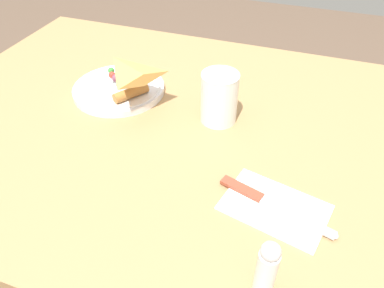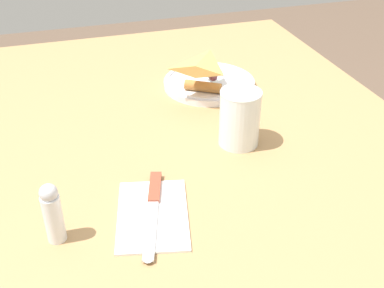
{
  "view_description": "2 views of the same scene",
  "coord_description": "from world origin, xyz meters",
  "px_view_note": "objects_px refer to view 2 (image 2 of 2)",
  "views": [
    {
      "loc": [
        0.24,
        -0.62,
        1.26
      ],
      "look_at": [
        0.06,
        -0.09,
        0.8
      ],
      "focal_mm": 35.0,
      "sensor_mm": 36.0,
      "label": 1
    },
    {
      "loc": [
        0.83,
        -0.29,
        1.29
      ],
      "look_at": [
        0.09,
        -0.06,
        0.79
      ],
      "focal_mm": 45.0,
      "sensor_mm": 36.0,
      "label": 2
    }
  ],
  "objects_px": {
    "dining_table": "(205,166)",
    "plate_pizza": "(209,81)",
    "butter_knife": "(153,208)",
    "napkin_folded": "(153,214)",
    "salt_shaker": "(52,213)",
    "milk_glass": "(240,119)"
  },
  "relations": [
    {
      "from": "dining_table",
      "to": "plate_pizza",
      "type": "relative_size",
      "value": 5.51
    },
    {
      "from": "dining_table",
      "to": "butter_knife",
      "type": "xyz_separation_m",
      "value": [
        0.23,
        -0.17,
        0.11
      ]
    },
    {
      "from": "napkin_folded",
      "to": "salt_shaker",
      "type": "bearing_deg",
      "value": -86.61
    },
    {
      "from": "napkin_folded",
      "to": "plate_pizza",
      "type": "bearing_deg",
      "value": 150.42
    },
    {
      "from": "dining_table",
      "to": "butter_knife",
      "type": "height_order",
      "value": "butter_knife"
    },
    {
      "from": "dining_table",
      "to": "napkin_folded",
      "type": "bearing_deg",
      "value": -35.72
    },
    {
      "from": "napkin_folded",
      "to": "butter_knife",
      "type": "bearing_deg",
      "value": 163.32
    },
    {
      "from": "salt_shaker",
      "to": "butter_knife",
      "type": "bearing_deg",
      "value": 97.36
    },
    {
      "from": "milk_glass",
      "to": "salt_shaker",
      "type": "height_order",
      "value": "milk_glass"
    },
    {
      "from": "plate_pizza",
      "to": "salt_shaker",
      "type": "xyz_separation_m",
      "value": [
        0.44,
        -0.39,
        0.04
      ]
    },
    {
      "from": "dining_table",
      "to": "plate_pizza",
      "type": "height_order",
      "value": "plate_pizza"
    },
    {
      "from": "dining_table",
      "to": "salt_shaker",
      "type": "bearing_deg",
      "value": -52.62
    },
    {
      "from": "napkin_folded",
      "to": "salt_shaker",
      "type": "xyz_separation_m",
      "value": [
        0.01,
        -0.15,
        0.05
      ]
    },
    {
      "from": "plate_pizza",
      "to": "salt_shaker",
      "type": "bearing_deg",
      "value": -42.13
    },
    {
      "from": "dining_table",
      "to": "salt_shaker",
      "type": "distance_m",
      "value": 0.43
    },
    {
      "from": "dining_table",
      "to": "napkin_folded",
      "type": "height_order",
      "value": "napkin_folded"
    },
    {
      "from": "plate_pizza",
      "to": "butter_knife",
      "type": "height_order",
      "value": "plate_pizza"
    },
    {
      "from": "dining_table",
      "to": "milk_glass",
      "type": "distance_m",
      "value": 0.18
    },
    {
      "from": "plate_pizza",
      "to": "milk_glass",
      "type": "distance_m",
      "value": 0.27
    },
    {
      "from": "plate_pizza",
      "to": "napkin_folded",
      "type": "relative_size",
      "value": 1.15
    },
    {
      "from": "milk_glass",
      "to": "salt_shaker",
      "type": "relative_size",
      "value": 1.11
    },
    {
      "from": "milk_glass",
      "to": "salt_shaker",
      "type": "xyz_separation_m",
      "value": [
        0.17,
        -0.37,
        -0.0
      ]
    }
  ]
}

